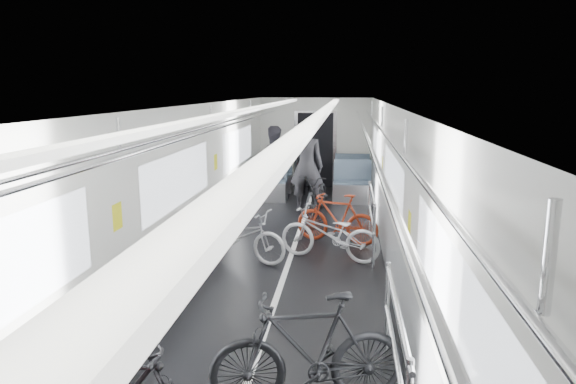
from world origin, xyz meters
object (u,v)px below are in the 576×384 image
(bike_right_near, at_px, (309,351))
(bike_right_mid, at_px, (329,234))
(bike_right_far, at_px, (337,218))
(person_standing, at_px, (306,166))
(bike_left_far, at_px, (239,235))
(bike_aisle, at_px, (317,193))
(person_seated, at_px, (273,162))

(bike_right_near, bearing_deg, bike_right_mid, 165.74)
(bike_right_far, xyz_separation_m, person_standing, (-0.72, 2.27, 0.55))
(bike_left_far, relative_size, bike_right_near, 0.94)
(bike_right_near, relative_size, bike_aisle, 1.02)
(bike_right_near, relative_size, bike_right_mid, 1.04)
(bike_right_far, relative_size, bike_aisle, 0.90)
(bike_right_near, xyz_separation_m, bike_right_far, (0.13, 4.70, -0.06))
(bike_right_far, distance_m, person_seated, 3.97)
(person_standing, bearing_deg, bike_right_near, 94.24)
(person_seated, bearing_deg, bike_left_far, 74.08)
(bike_aisle, height_order, person_seated, person_seated)
(bike_right_mid, height_order, person_standing, person_standing)
(bike_left_far, bearing_deg, person_seated, 17.67)
(bike_right_mid, bearing_deg, person_standing, -153.77)
(person_seated, bearing_deg, bike_right_near, 82.47)
(bike_aisle, bearing_deg, bike_left_far, -97.10)
(bike_right_mid, relative_size, bike_aisle, 0.98)
(bike_aisle, distance_m, person_seated, 1.89)
(bike_right_mid, bearing_deg, bike_aisle, -157.82)
(bike_left_far, height_order, bike_right_near, bike_right_near)
(bike_left_far, bearing_deg, bike_right_far, -37.03)
(bike_left_far, height_order, bike_aisle, bike_aisle)
(bike_aisle, xyz_separation_m, person_seated, (-1.17, 1.42, 0.45))
(bike_right_near, bearing_deg, person_seated, 176.56)
(person_standing, relative_size, person_seated, 1.13)
(bike_right_near, height_order, bike_aisle, bike_right_near)
(bike_right_mid, bearing_deg, person_seated, -145.86)
(bike_aisle, relative_size, person_standing, 0.82)
(person_standing, distance_m, person_seated, 1.61)
(bike_left_far, bearing_deg, bike_right_mid, -65.09)
(bike_right_mid, height_order, bike_aisle, bike_aisle)
(bike_right_near, xyz_separation_m, bike_aisle, (-0.34, 6.88, -0.07))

